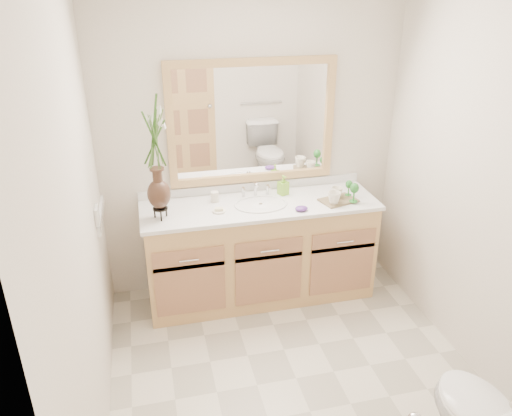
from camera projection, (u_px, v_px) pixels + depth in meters
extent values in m
plane|color=beige|center=(296.00, 378.00, 3.32)|extent=(2.60, 2.60, 0.00)
cube|color=beige|center=(252.00, 147.00, 3.96)|extent=(2.40, 0.02, 2.40)
cube|color=beige|center=(426.00, 381.00, 1.67)|extent=(2.40, 0.02, 2.40)
cube|color=beige|center=(81.00, 240.00, 2.56)|extent=(0.02, 2.60, 2.40)
cube|color=beige|center=(489.00, 197.00, 3.06)|extent=(0.02, 2.60, 2.40)
cube|color=tan|center=(260.00, 252.00, 4.05)|extent=(1.80, 0.55, 0.80)
cube|color=white|center=(260.00, 205.00, 3.87)|extent=(1.84, 0.57, 0.03)
ellipsoid|color=white|center=(261.00, 211.00, 3.87)|extent=(0.38, 0.30, 0.12)
cylinder|color=silver|center=(255.00, 189.00, 3.98)|extent=(0.02, 0.02, 0.11)
cylinder|color=silver|center=(243.00, 192.00, 3.97)|extent=(0.02, 0.02, 0.08)
cylinder|color=silver|center=(267.00, 190.00, 4.01)|extent=(0.02, 0.02, 0.08)
cube|color=white|center=(252.00, 122.00, 3.86)|extent=(1.20, 0.01, 0.85)
cube|color=tan|center=(252.00, 62.00, 3.66)|extent=(1.32, 0.04, 0.06)
cube|color=tan|center=(253.00, 177.00, 4.04)|extent=(1.32, 0.04, 0.06)
cube|color=tan|center=(170.00, 128.00, 3.72)|extent=(0.06, 0.04, 0.85)
cube|color=tan|center=(329.00, 118.00, 3.98)|extent=(0.06, 0.04, 0.85)
cube|color=white|center=(97.00, 215.00, 3.33)|extent=(0.02, 0.12, 0.12)
cylinder|color=black|center=(160.00, 208.00, 3.60)|extent=(0.11, 0.11, 0.01)
ellipsoid|color=#321F16|center=(159.00, 194.00, 3.55)|extent=(0.17, 0.17, 0.21)
cylinder|color=#321F16|center=(157.00, 176.00, 3.49)|extent=(0.07, 0.07, 0.10)
cylinder|color=#4C7A33|center=(154.00, 141.00, 3.39)|extent=(0.06, 0.06, 0.39)
cylinder|color=silver|center=(215.00, 197.00, 3.89)|extent=(0.06, 0.06, 0.08)
cylinder|color=silver|center=(219.00, 211.00, 3.73)|extent=(0.10, 0.10, 0.01)
cube|color=beige|center=(219.00, 209.00, 3.72)|extent=(0.06, 0.04, 0.02)
imported|color=#7EC32E|center=(283.00, 186.00, 4.00)|extent=(0.08, 0.09, 0.14)
ellipsoid|color=#52297C|center=(301.00, 208.00, 3.74)|extent=(0.10, 0.08, 0.03)
cube|color=brown|center=(338.00, 200.00, 3.90)|extent=(0.32, 0.25, 0.01)
imported|color=silver|center=(334.00, 197.00, 3.81)|extent=(0.13, 0.12, 0.10)
imported|color=silver|center=(337.00, 192.00, 3.92)|extent=(0.12, 0.11, 0.09)
cylinder|color=#297B2A|center=(353.00, 201.00, 3.87)|extent=(0.06, 0.06, 0.01)
cylinder|color=#297B2A|center=(354.00, 195.00, 3.85)|extent=(0.01, 0.01, 0.10)
ellipsoid|color=#297B2A|center=(354.00, 188.00, 3.82)|extent=(0.07, 0.07, 0.08)
cylinder|color=#297B2A|center=(348.00, 195.00, 3.98)|extent=(0.05, 0.05, 0.01)
cylinder|color=#297B2A|center=(349.00, 190.00, 3.96)|extent=(0.01, 0.01, 0.08)
ellipsoid|color=#297B2A|center=(349.00, 184.00, 3.94)|extent=(0.06, 0.06, 0.07)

